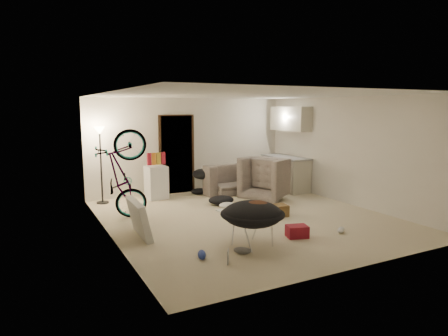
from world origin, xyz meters
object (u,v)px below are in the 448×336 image
tv_box (139,219)px  juicer (259,207)px  saucer_chair (253,220)px  drink_case_b (297,231)px  drink_case_a (277,211)px  mini_fridge (156,182)px  sofa (235,180)px  kitchen_counter (285,174)px  bicycle (122,196)px  floor_lamp (100,148)px  armchair (272,181)px

tv_box → juicer: 2.85m
saucer_chair → drink_case_b: saucer_chair is taller
drink_case_a → drink_case_b: drink_case_a is taller
tv_box → drink_case_b: tv_box is taller
mini_fridge → sofa: bearing=-6.1°
juicer → kitchen_counter: bearing=41.4°
kitchen_counter → drink_case_b: (-2.28, -3.50, -0.34)m
sofa → saucer_chair: 4.40m
bicycle → drink_case_b: bicycle is taller
sofa → drink_case_b: (-0.93, -3.95, -0.19)m
saucer_chair → juicer: saucer_chair is taller
floor_lamp → bicycle: size_ratio=0.97×
bicycle → tv_box: (0.00, -1.21, -0.17)m
saucer_chair → drink_case_b: size_ratio=2.92×
mini_fridge → saucer_chair: bearing=-89.1°
floor_lamp → saucer_chair: size_ratio=1.72×
drink_case_b → sofa: bearing=93.0°
armchair → drink_case_b: bearing=129.4°
saucer_chair → tv_box: bearing=139.0°
armchair → tv_box: armchair is taller
saucer_chair → tv_box: 2.01m
sofa → drink_case_a: 2.70m
kitchen_counter → saucer_chair: (-3.21, -3.53, 0.00)m
floor_lamp → tv_box: (0.10, -2.86, -0.98)m
armchair → saucer_chair: bearing=117.1°
kitchen_counter → sofa: size_ratio=0.75×
bicycle → juicer: (2.80, -0.70, -0.39)m
juicer → bicycle: bearing=165.9°
drink_case_b → floor_lamp: bearing=137.7°
saucer_chair → drink_case_a: saucer_chair is taller
kitchen_counter → drink_case_b: kitchen_counter is taller
floor_lamp → drink_case_a: (3.03, -2.86, -1.19)m
sofa → drink_case_b: sofa is taller
floor_lamp → juicer: size_ratio=7.45×
drink_case_a → sofa: bearing=87.5°
bicycle → drink_case_a: 3.19m
mini_fridge → saucer_chair: (0.31, -4.08, 0.03)m
floor_lamp → juicer: bearing=-39.1°
mini_fridge → tv_box: (-1.20, -2.76, -0.08)m
floor_lamp → armchair: 4.30m
tv_box → sofa: bearing=39.7°
mini_fridge → drink_case_a: mini_fridge is taller
sofa → juicer: size_ratio=8.24×
armchair → tv_box: size_ratio=1.18×
saucer_chair → juicer: bearing=55.0°
kitchen_counter → drink_case_a: (-1.80, -2.21, -0.32)m
kitchen_counter → tv_box: (-4.73, -2.21, -0.12)m
armchair → drink_case_a: size_ratio=2.77×
bicycle → tv_box: 1.22m
mini_fridge → bicycle: bearing=-131.2°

